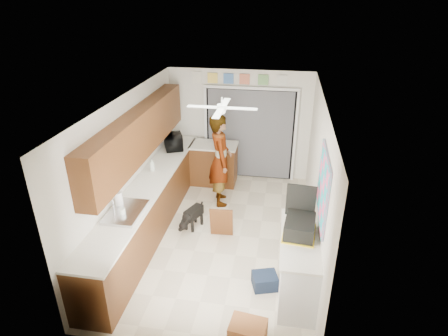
{
  "coord_description": "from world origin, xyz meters",
  "views": [
    {
      "loc": [
        1.0,
        -5.56,
        4.02
      ],
      "look_at": [
        0.0,
        0.4,
        1.15
      ],
      "focal_mm": 30.0,
      "sensor_mm": 36.0,
      "label": 1
    }
  ],
  "objects_px": {
    "navy_crate": "(265,281)",
    "cardboard_box": "(248,332)",
    "microwave": "(174,142)",
    "paper_towel_roll": "(119,200)",
    "dog": "(194,217)",
    "suitcase": "(300,227)",
    "soap_bottle": "(152,164)",
    "man": "(220,160)"
  },
  "relations": [
    {
      "from": "microwave",
      "to": "dog",
      "type": "height_order",
      "value": "microwave"
    },
    {
      "from": "cardboard_box",
      "to": "navy_crate",
      "type": "bearing_deg",
      "value": 81.52
    },
    {
      "from": "microwave",
      "to": "man",
      "type": "relative_size",
      "value": 0.28
    },
    {
      "from": "cardboard_box",
      "to": "dog",
      "type": "relative_size",
      "value": 0.78
    },
    {
      "from": "suitcase",
      "to": "man",
      "type": "bearing_deg",
      "value": 129.44
    },
    {
      "from": "soap_bottle",
      "to": "paper_towel_roll",
      "type": "bearing_deg",
      "value": -93.02
    },
    {
      "from": "dog",
      "to": "soap_bottle",
      "type": "bearing_deg",
      "value": -178.91
    },
    {
      "from": "cardboard_box",
      "to": "navy_crate",
      "type": "relative_size",
      "value": 1.26
    },
    {
      "from": "cardboard_box",
      "to": "man",
      "type": "relative_size",
      "value": 0.24
    },
    {
      "from": "paper_towel_roll",
      "to": "cardboard_box",
      "type": "distance_m",
      "value": 2.74
    },
    {
      "from": "soap_bottle",
      "to": "man",
      "type": "xyz_separation_m",
      "value": [
        1.18,
        0.66,
        -0.11
      ]
    },
    {
      "from": "cardboard_box",
      "to": "dog",
      "type": "distance_m",
      "value": 2.67
    },
    {
      "from": "paper_towel_roll",
      "to": "navy_crate",
      "type": "height_order",
      "value": "paper_towel_roll"
    },
    {
      "from": "soap_bottle",
      "to": "man",
      "type": "relative_size",
      "value": 0.14
    },
    {
      "from": "microwave",
      "to": "soap_bottle",
      "type": "distance_m",
      "value": 1.15
    },
    {
      "from": "man",
      "to": "dog",
      "type": "height_order",
      "value": "man"
    },
    {
      "from": "paper_towel_roll",
      "to": "man",
      "type": "xyz_separation_m",
      "value": [
        1.25,
        2.0,
        -0.12
      ]
    },
    {
      "from": "navy_crate",
      "to": "dog",
      "type": "height_order",
      "value": "dog"
    },
    {
      "from": "cardboard_box",
      "to": "man",
      "type": "distance_m",
      "value": 3.58
    },
    {
      "from": "suitcase",
      "to": "dog",
      "type": "xyz_separation_m",
      "value": [
        -1.85,
        1.25,
        -0.83
      ]
    },
    {
      "from": "paper_towel_roll",
      "to": "dog",
      "type": "relative_size",
      "value": 0.45
    },
    {
      "from": "soap_bottle",
      "to": "cardboard_box",
      "type": "xyz_separation_m",
      "value": [
        2.13,
        -2.7,
        -0.93
      ]
    },
    {
      "from": "soap_bottle",
      "to": "suitcase",
      "type": "xyz_separation_m",
      "value": [
        2.71,
        -1.6,
        -0.01
      ]
    },
    {
      "from": "soap_bottle",
      "to": "suitcase",
      "type": "relative_size",
      "value": 0.48
    },
    {
      "from": "man",
      "to": "dog",
      "type": "relative_size",
      "value": 3.3
    },
    {
      "from": "suitcase",
      "to": "cardboard_box",
      "type": "xyz_separation_m",
      "value": [
        -0.58,
        -1.09,
        -0.91
      ]
    },
    {
      "from": "microwave",
      "to": "soap_bottle",
      "type": "bearing_deg",
      "value": 152.48
    },
    {
      "from": "suitcase",
      "to": "man",
      "type": "height_order",
      "value": "man"
    },
    {
      "from": "man",
      "to": "dog",
      "type": "distance_m",
      "value": 1.28
    },
    {
      "from": "cardboard_box",
      "to": "microwave",
      "type": "bearing_deg",
      "value": 118.06
    },
    {
      "from": "navy_crate",
      "to": "cardboard_box",
      "type": "bearing_deg",
      "value": -98.48
    },
    {
      "from": "soap_bottle",
      "to": "man",
      "type": "bearing_deg",
      "value": 29.13
    },
    {
      "from": "suitcase",
      "to": "navy_crate",
      "type": "xyz_separation_m",
      "value": [
        -0.43,
        -0.1,
        -0.95
      ]
    },
    {
      "from": "microwave",
      "to": "cardboard_box",
      "type": "relative_size",
      "value": 1.2
    },
    {
      "from": "paper_towel_roll",
      "to": "man",
      "type": "bearing_deg",
      "value": 57.9
    },
    {
      "from": "soap_bottle",
      "to": "navy_crate",
      "type": "relative_size",
      "value": 0.72
    },
    {
      "from": "paper_towel_roll",
      "to": "dog",
      "type": "xyz_separation_m",
      "value": [
        0.93,
        0.99,
        -0.84
      ]
    },
    {
      "from": "microwave",
      "to": "cardboard_box",
      "type": "height_order",
      "value": "microwave"
    },
    {
      "from": "paper_towel_roll",
      "to": "navy_crate",
      "type": "relative_size",
      "value": 0.73
    },
    {
      "from": "dog",
      "to": "man",
      "type": "bearing_deg",
      "value": 95.16
    },
    {
      "from": "soap_bottle",
      "to": "dog",
      "type": "height_order",
      "value": "soap_bottle"
    },
    {
      "from": "man",
      "to": "cardboard_box",
      "type": "bearing_deg",
      "value": 179.79
    }
  ]
}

